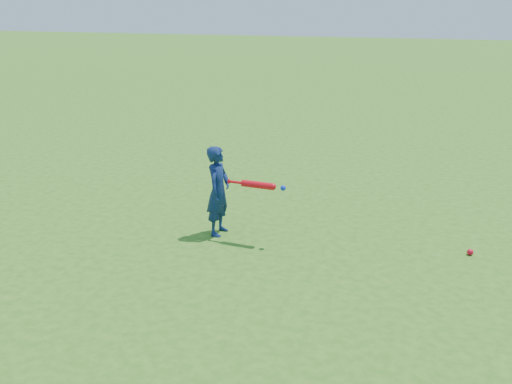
% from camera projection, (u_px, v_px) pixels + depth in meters
% --- Properties ---
extents(ground, '(80.00, 80.00, 0.00)m').
position_uv_depth(ground, '(186.00, 222.00, 7.56)').
color(ground, '#2F6518').
rests_on(ground, ground).
extents(child, '(0.29, 0.42, 1.13)m').
position_uv_depth(child, '(218.00, 191.00, 7.02)').
color(child, '#10214E').
rests_on(child, ground).
extents(ground_ball_red, '(0.07, 0.07, 0.07)m').
position_uv_depth(ground_ball_red, '(470.00, 252.00, 6.58)').
color(ground_ball_red, red).
rests_on(ground_ball_red, ground).
extents(bat_swing, '(0.73, 0.11, 0.08)m').
position_uv_depth(bat_swing, '(260.00, 185.00, 6.73)').
color(bat_swing, red).
rests_on(bat_swing, ground).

